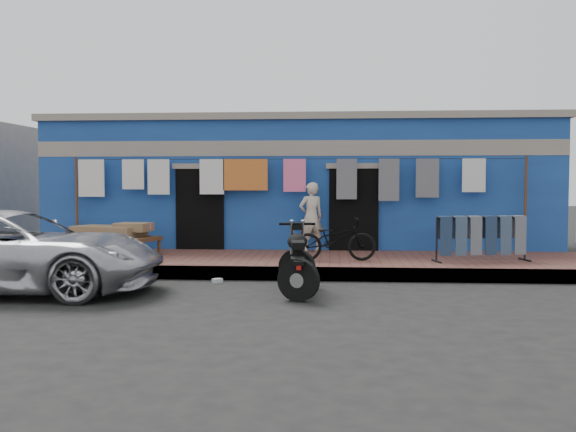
# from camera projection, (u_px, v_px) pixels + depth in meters

# --- Properties ---
(ground) EXTENTS (80.00, 80.00, 0.00)m
(ground) POSITION_uv_depth(u_px,v_px,m) (279.00, 296.00, 10.08)
(ground) COLOR black
(ground) RESTS_ON ground
(sidewalk) EXTENTS (28.00, 3.00, 0.25)m
(sidewalk) POSITION_uv_depth(u_px,v_px,m) (292.00, 264.00, 13.06)
(sidewalk) COLOR brown
(sidewalk) RESTS_ON ground
(curb) EXTENTS (28.00, 0.10, 0.25)m
(curb) POSITION_uv_depth(u_px,v_px,m) (286.00, 274.00, 11.62)
(curb) COLOR gray
(curb) RESTS_ON ground
(building) EXTENTS (12.20, 5.20, 3.36)m
(building) POSITION_uv_depth(u_px,v_px,m) (302.00, 186.00, 16.95)
(building) COLOR navy
(building) RESTS_ON ground
(clothesline) EXTENTS (10.06, 0.06, 2.10)m
(clothesline) POSITION_uv_depth(u_px,v_px,m) (274.00, 181.00, 14.26)
(clothesline) COLOR brown
(clothesline) RESTS_ON sidewalk
(car) EXTENTS (5.00, 2.46, 1.38)m
(car) POSITION_uv_depth(u_px,v_px,m) (12.00, 250.00, 10.30)
(car) COLOR silver
(car) RESTS_ON ground
(seated_person) EXTENTS (0.65, 0.56, 1.53)m
(seated_person) POSITION_uv_depth(u_px,v_px,m) (311.00, 217.00, 14.15)
(seated_person) COLOR beige
(seated_person) RESTS_ON sidewalk
(bicycle) EXTENTS (1.63, 0.70, 1.03)m
(bicycle) POSITION_uv_depth(u_px,v_px,m) (335.00, 234.00, 12.50)
(bicycle) COLOR black
(bicycle) RESTS_ON sidewalk
(motorcycle) EXTENTS (0.86, 1.81, 1.11)m
(motorcycle) POSITION_uv_depth(u_px,v_px,m) (298.00, 259.00, 10.24)
(motorcycle) COLOR black
(motorcycle) RESTS_ON ground
(charpoy) EXTENTS (2.45, 2.04, 0.64)m
(charpoy) POSITION_uv_depth(u_px,v_px,m) (117.00, 239.00, 13.71)
(charpoy) COLOR brown
(charpoy) RESTS_ON sidewalk
(jeans_rack) EXTENTS (2.05, 1.14, 0.91)m
(jeans_rack) POSITION_uv_depth(u_px,v_px,m) (481.00, 238.00, 12.40)
(jeans_rack) COLOR black
(jeans_rack) RESTS_ON sidewalk
(litter_a) EXTENTS (0.21, 0.20, 0.07)m
(litter_a) POSITION_uv_depth(u_px,v_px,m) (217.00, 281.00, 11.36)
(litter_a) COLOR silver
(litter_a) RESTS_ON ground
(litter_b) EXTENTS (0.21, 0.21, 0.08)m
(litter_b) POSITION_uv_depth(u_px,v_px,m) (287.00, 282.00, 11.14)
(litter_b) COLOR silver
(litter_b) RESTS_ON ground
(litter_c) EXTENTS (0.25, 0.28, 0.09)m
(litter_c) POSITION_uv_depth(u_px,v_px,m) (298.00, 284.00, 10.99)
(litter_c) COLOR silver
(litter_c) RESTS_ON ground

